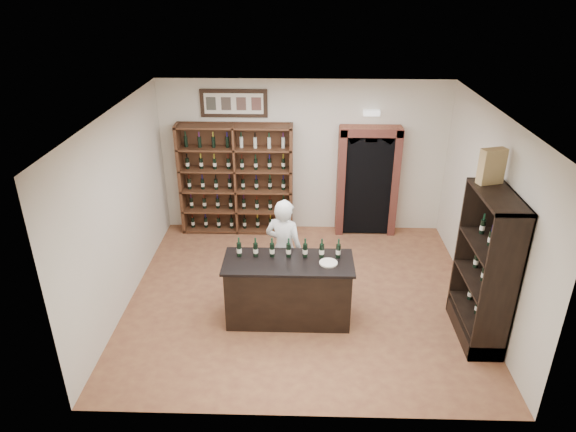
{
  "coord_description": "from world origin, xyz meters",
  "views": [
    {
      "loc": [
        -0.02,
        -6.96,
        4.76
      ],
      "look_at": [
        -0.23,
        0.3,
        1.29
      ],
      "focal_mm": 32.0,
      "sensor_mm": 36.0,
      "label": 1
    }
  ],
  "objects_px": {
    "shopkeeper": "(284,250)",
    "wine_crate": "(492,166)",
    "tasting_counter": "(288,291)",
    "side_cabinet": "(483,290)",
    "wine_shelf": "(236,179)",
    "counter_bottle_0": "(239,249)"
  },
  "relations": [
    {
      "from": "tasting_counter",
      "to": "shopkeeper",
      "type": "bearing_deg",
      "value": 97.92
    },
    {
      "from": "wine_shelf",
      "to": "wine_crate",
      "type": "relative_size",
      "value": 4.58
    },
    {
      "from": "wine_shelf",
      "to": "tasting_counter",
      "type": "xyz_separation_m",
      "value": [
        1.1,
        -2.93,
        -0.61
      ]
    },
    {
      "from": "shopkeeper",
      "to": "wine_crate",
      "type": "relative_size",
      "value": 3.53
    },
    {
      "from": "wine_shelf",
      "to": "side_cabinet",
      "type": "bearing_deg",
      "value": -40.21
    },
    {
      "from": "wine_crate",
      "to": "counter_bottle_0",
      "type": "bearing_deg",
      "value": 161.27
    },
    {
      "from": "side_cabinet",
      "to": "shopkeeper",
      "type": "height_order",
      "value": "side_cabinet"
    },
    {
      "from": "wine_shelf",
      "to": "shopkeeper",
      "type": "xyz_separation_m",
      "value": [
        1.02,
        -2.33,
        -0.25
      ]
    },
    {
      "from": "counter_bottle_0",
      "to": "side_cabinet",
      "type": "bearing_deg",
      "value": -7.1
    },
    {
      "from": "shopkeeper",
      "to": "wine_crate",
      "type": "distance_m",
      "value": 3.23
    },
    {
      "from": "side_cabinet",
      "to": "shopkeeper",
      "type": "bearing_deg",
      "value": 162.23
    },
    {
      "from": "shopkeeper",
      "to": "tasting_counter",
      "type": "bearing_deg",
      "value": 120.25
    },
    {
      "from": "counter_bottle_0",
      "to": "side_cabinet",
      "type": "distance_m",
      "value": 3.49
    },
    {
      "from": "tasting_counter",
      "to": "side_cabinet",
      "type": "relative_size",
      "value": 0.85
    },
    {
      "from": "tasting_counter",
      "to": "counter_bottle_0",
      "type": "height_order",
      "value": "counter_bottle_0"
    },
    {
      "from": "counter_bottle_0",
      "to": "wine_crate",
      "type": "bearing_deg",
      "value": -0.62
    },
    {
      "from": "side_cabinet",
      "to": "shopkeeper",
      "type": "relative_size",
      "value": 1.3
    },
    {
      "from": "tasting_counter",
      "to": "wine_crate",
      "type": "bearing_deg",
      "value": 1.97
    },
    {
      "from": "side_cabinet",
      "to": "wine_crate",
      "type": "height_order",
      "value": "wine_crate"
    },
    {
      "from": "shopkeeper",
      "to": "side_cabinet",
      "type": "bearing_deg",
      "value": -175.44
    },
    {
      "from": "shopkeeper",
      "to": "wine_shelf",
      "type": "bearing_deg",
      "value": -44.12
    },
    {
      "from": "wine_crate",
      "to": "side_cabinet",
      "type": "bearing_deg",
      "value": -101.99
    }
  ]
}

